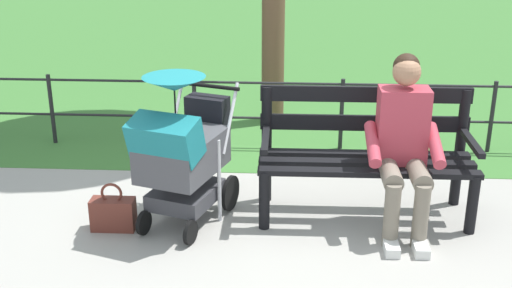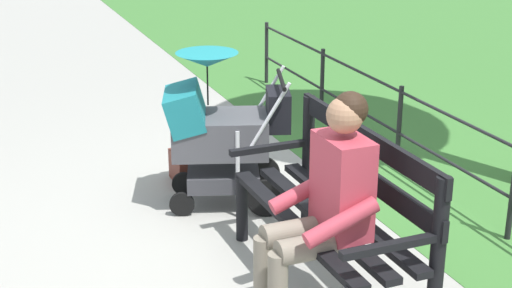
{
  "view_description": "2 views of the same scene",
  "coord_description": "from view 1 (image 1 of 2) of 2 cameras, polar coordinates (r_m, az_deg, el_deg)",
  "views": [
    {
      "loc": [
        -0.23,
        4.5,
        2.3
      ],
      "look_at": [
        0.02,
        0.13,
        0.64
      ],
      "focal_mm": 45.74,
      "sensor_mm": 36.0,
      "label": 1
    },
    {
      "loc": [
        -4.46,
        1.88,
        2.4
      ],
      "look_at": [
        -0.28,
        0.2,
        0.76
      ],
      "focal_mm": 54.8,
      "sensor_mm": 36.0,
      "label": 2
    }
  ],
  "objects": [
    {
      "name": "grass_lawn",
      "position": [
        13.5,
        2.31,
        11.03
      ],
      "size": [
        40.0,
        16.0,
        0.01
      ],
      "primitive_type": "cube",
      "color": "#3D7533",
      "rests_on": "ground"
    },
    {
      "name": "ground_plane",
      "position": [
        5.06,
        0.34,
        -6.21
      ],
      "size": [
        60.0,
        60.0,
        0.0
      ],
      "primitive_type": "plane",
      "color": "#9E9B93"
    },
    {
      "name": "stroller",
      "position": [
        4.74,
        -6.48,
        -0.43
      ],
      "size": [
        0.75,
        0.99,
        1.15
      ],
      "color": "black",
      "rests_on": "ground"
    },
    {
      "name": "park_fence",
      "position": [
        6.25,
        1.04,
        3.31
      ],
      "size": [
        7.1,
        0.04,
        0.7
      ],
      "color": "black",
      "rests_on": "ground"
    },
    {
      "name": "park_bench",
      "position": [
        4.98,
        9.54,
        -0.36
      ],
      "size": [
        1.6,
        0.61,
        0.96
      ],
      "color": "black",
      "rests_on": "ground"
    },
    {
      "name": "handbag",
      "position": [
        4.91,
        -12.38,
        -5.94
      ],
      "size": [
        0.32,
        0.14,
        0.37
      ],
      "color": "brown",
      "rests_on": "ground"
    },
    {
      "name": "person_on_bench",
      "position": [
        4.75,
        12.81,
        0.32
      ],
      "size": [
        0.53,
        0.74,
        1.28
      ],
      "color": "slate",
      "rests_on": "ground"
    }
  ]
}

